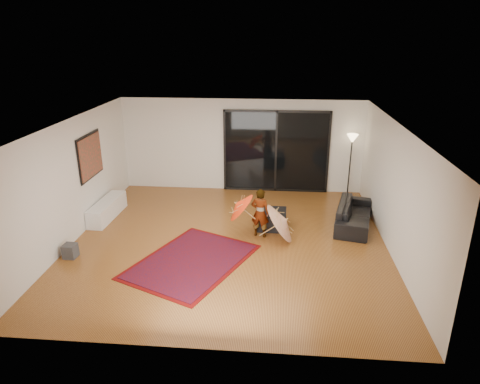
# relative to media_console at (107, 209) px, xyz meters

# --- Properties ---
(floor) EXTENTS (7.00, 7.00, 0.00)m
(floor) POSITION_rel_media_console_xyz_m (3.25, -1.11, -0.22)
(floor) COLOR #9F692B
(floor) RESTS_ON ground
(ceiling) EXTENTS (7.00, 7.00, 0.00)m
(ceiling) POSITION_rel_media_console_xyz_m (3.25, -1.11, 2.48)
(ceiling) COLOR white
(ceiling) RESTS_ON wall_back
(wall_back) EXTENTS (7.00, 0.00, 7.00)m
(wall_back) POSITION_rel_media_console_xyz_m (3.25, 2.39, 1.13)
(wall_back) COLOR silver
(wall_back) RESTS_ON floor
(wall_front) EXTENTS (7.00, 0.00, 7.00)m
(wall_front) POSITION_rel_media_console_xyz_m (3.25, -4.61, 1.13)
(wall_front) COLOR silver
(wall_front) RESTS_ON floor
(wall_left) EXTENTS (0.00, 7.00, 7.00)m
(wall_left) POSITION_rel_media_console_xyz_m (-0.25, -1.11, 1.13)
(wall_left) COLOR silver
(wall_left) RESTS_ON floor
(wall_right) EXTENTS (0.00, 7.00, 7.00)m
(wall_right) POSITION_rel_media_console_xyz_m (6.75, -1.11, 1.13)
(wall_right) COLOR silver
(wall_right) RESTS_ON floor
(sliding_door) EXTENTS (3.06, 0.07, 2.40)m
(sliding_door) POSITION_rel_media_console_xyz_m (4.25, 2.35, 0.98)
(sliding_door) COLOR black
(sliding_door) RESTS_ON wall_back
(painting) EXTENTS (0.04, 1.28, 1.08)m
(painting) POSITION_rel_media_console_xyz_m (-0.21, -0.11, 1.43)
(painting) COLOR black
(painting) RESTS_ON wall_left
(media_console) EXTENTS (0.47, 1.61, 0.44)m
(media_console) POSITION_rel_media_console_xyz_m (0.00, 0.00, 0.00)
(media_console) COLOR white
(media_console) RESTS_ON floor
(speaker) EXTENTS (0.27, 0.27, 0.30)m
(speaker) POSITION_rel_media_console_xyz_m (0.00, -2.09, -0.07)
(speaker) COLOR #424244
(speaker) RESTS_ON floor
(persian_rug) EXTENTS (2.82, 3.19, 0.02)m
(persian_rug) POSITION_rel_media_console_xyz_m (2.57, -2.06, -0.21)
(persian_rug) COLOR #580707
(persian_rug) RESTS_ON floor
(sofa) EXTENTS (1.19, 2.07, 0.57)m
(sofa) POSITION_rel_media_console_xyz_m (6.20, 0.07, 0.06)
(sofa) COLOR black
(sofa) RESTS_ON floor
(ottoman) EXTENTS (0.74, 0.74, 0.41)m
(ottoman) POSITION_rel_media_console_xyz_m (4.18, -0.23, -0.02)
(ottoman) COLOR black
(ottoman) RESTS_ON floor
(floor_lamp) EXTENTS (0.31, 0.31, 1.81)m
(floor_lamp) POSITION_rel_media_console_xyz_m (6.35, 2.11, 1.21)
(floor_lamp) COLOR black
(floor_lamp) RESTS_ON floor
(child) EXTENTS (0.47, 0.37, 1.16)m
(child) POSITION_rel_media_console_xyz_m (3.93, -0.73, 0.36)
(child) COLOR #999999
(child) RESTS_ON floor
(parasol_orange) EXTENTS (0.62, 0.77, 0.85)m
(parasol_orange) POSITION_rel_media_console_xyz_m (3.38, -0.78, 0.51)
(parasol_orange) COLOR red
(parasol_orange) RESTS_ON child
(parasol_white) EXTENTS (0.73, 0.98, 0.99)m
(parasol_white) POSITION_rel_media_console_xyz_m (4.53, -0.88, 0.28)
(parasol_white) COLOR silver
(parasol_white) RESTS_ON floor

